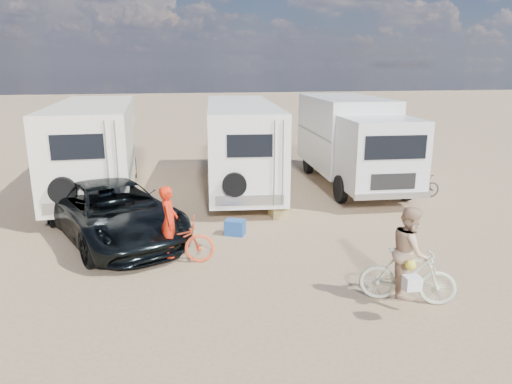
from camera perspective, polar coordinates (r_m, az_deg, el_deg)
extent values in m
plane|color=#A0825F|center=(11.02, 6.25, -8.91)|extent=(140.00, 140.00, 0.00)
imported|color=black|center=(12.97, -16.70, -2.22)|extent=(4.52, 5.96, 1.50)
imported|color=#DA4A23|center=(11.14, -10.27, -5.84)|extent=(2.09, 0.89, 1.07)
imported|color=beige|center=(9.68, 17.71, -9.59)|extent=(1.85, 1.20, 1.08)
imported|color=red|center=(11.03, -10.34, -4.41)|extent=(0.45, 0.64, 1.66)
imported|color=tan|center=(9.55, 17.87, -7.77)|extent=(0.95, 1.05, 1.75)
imported|color=#282A27|center=(17.24, 18.73, 0.70)|extent=(1.64, 0.62, 0.85)
cube|color=#1F488C|center=(12.87, -2.53, -4.27)|extent=(0.62, 0.56, 0.41)
cube|color=olive|center=(14.39, 2.71, -2.19)|extent=(0.57, 0.57, 0.40)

